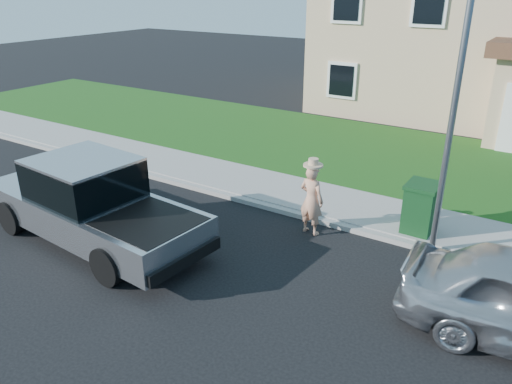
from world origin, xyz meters
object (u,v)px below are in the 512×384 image
at_px(woman, 312,199).
at_px(trash_bin, 421,207).
at_px(pickup_truck, 91,204).
at_px(street_lamp, 452,115).

height_order(woman, trash_bin, woman).
relative_size(pickup_truck, street_lamp, 1.10).
distance_m(pickup_truck, woman, 4.93).
distance_m(pickup_truck, trash_bin, 7.38).
bearing_deg(trash_bin, woman, -150.66).
bearing_deg(street_lamp, trash_bin, 124.14).
bearing_deg(trash_bin, street_lamp, -56.53).
xyz_separation_m(pickup_truck, trash_bin, (6.10, 4.14, -0.16)).
bearing_deg(street_lamp, pickup_truck, -151.96).
xyz_separation_m(pickup_truck, street_lamp, (6.62, 3.34, 2.19)).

